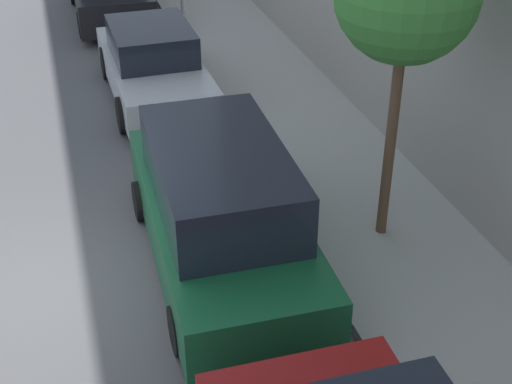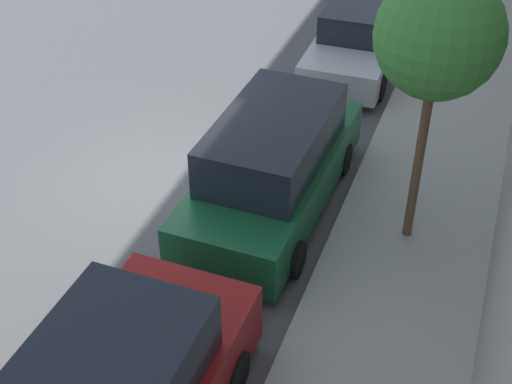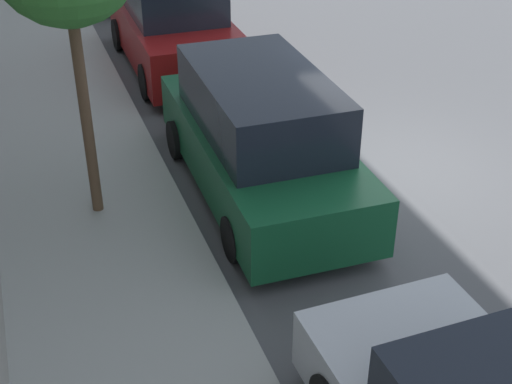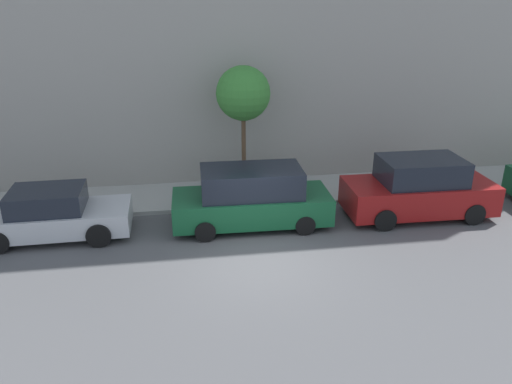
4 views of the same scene
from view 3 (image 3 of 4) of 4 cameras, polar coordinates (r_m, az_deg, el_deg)
ground_plane at (r=11.71m, az=11.03°, el=1.83°), size 60.00×60.00×0.00m
sidewalk at (r=10.31m, az=-12.80°, el=-2.21°), size 2.61×32.00×0.15m
parked_suv_second at (r=15.40m, az=-6.62°, el=13.15°), size 2.08×4.83×1.98m
parked_minivan_third at (r=10.45m, az=0.34°, el=4.46°), size 2.02×4.94×1.90m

